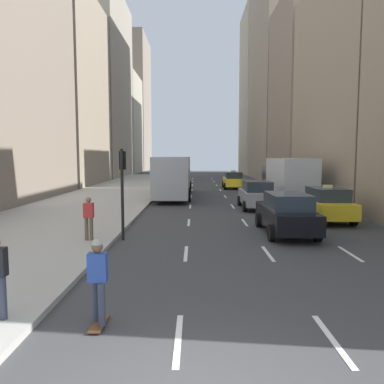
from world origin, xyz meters
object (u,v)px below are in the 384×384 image
skateboarder (98,278)px  taxi_lead (233,180)px  box_truck (287,178)px  traffic_light_pole (122,179)px  sedan_silver_behind (257,195)px  pedestrian_mid_block (89,216)px  taxi_second (326,204)px  sedan_black_near (286,213)px  city_bus (174,175)px

skateboarder → taxi_lead: bearing=79.4°
taxi_lead → box_truck: 11.29m
skateboarder → traffic_light_pole: 7.85m
sedan_silver_behind → pedestrian_mid_block: pedestrian_mid_block is taller
sedan_silver_behind → pedestrian_mid_block: (-7.90, -9.57, 0.17)m
taxi_second → pedestrian_mid_block: 11.87m
taxi_second → pedestrian_mid_block: taxi_second is taller
sedan_silver_behind → sedan_black_near: bearing=-90.0°
taxi_lead → skateboarder: size_ratio=2.52×
city_bus → traffic_light_pole: 15.79m
city_bus → pedestrian_mid_block: bearing=-97.9°
sedan_black_near → pedestrian_mid_block: bearing=-166.4°
pedestrian_mid_block → traffic_light_pole: (1.15, 0.80, 1.34)m
skateboarder → pedestrian_mid_block: pedestrian_mid_block is taller
city_bus → box_truck: city_bus is taller
taxi_lead → sedan_black_near: size_ratio=0.92×
pedestrian_mid_block → sedan_silver_behind: bearing=50.5°
sedan_black_near → skateboarder: bearing=-123.4°
taxi_lead → city_bus: size_ratio=0.38×
sedan_silver_behind → pedestrian_mid_block: size_ratio=2.68×
taxi_second → traffic_light_pole: 10.60m
city_bus → pedestrian_mid_block: city_bus is taller
taxi_second → sedan_black_near: (-2.80, -3.23, 0.02)m
sedan_black_near → box_truck: (2.80, 11.33, 0.81)m
taxi_second → sedan_silver_behind: 5.24m
box_truck → skateboarder: 21.85m
pedestrian_mid_block → traffic_light_pole: size_ratio=0.46×
sedan_black_near → traffic_light_pole: 7.01m
city_bus → traffic_light_pole: (-1.14, -15.74, 0.62)m
box_truck → pedestrian_mid_block: (-10.70, -13.23, -0.64)m
taxi_second → sedan_black_near: 4.27m
sedan_black_near → city_bus: 15.69m
taxi_lead → pedestrian_mid_block: (-7.90, -24.14, 0.19)m
taxi_second → pedestrian_mid_block: size_ratio=2.67×
taxi_lead → pedestrian_mid_block: bearing=-108.1°
sedan_black_near → sedan_silver_behind: bearing=90.0°
taxi_lead → sedan_black_near: taxi_lead is taller
sedan_black_near → skateboarder: 10.49m
sedan_black_near → taxi_second: bearing=49.1°
box_truck → sedan_silver_behind: bearing=-127.4°
taxi_second → city_bus: 14.20m
taxi_lead → sedan_silver_behind: 14.57m
pedestrian_mid_block → taxi_second: bearing=25.6°
skateboarder → traffic_light_pole: bearing=97.3°
sedan_black_near → sedan_silver_behind: (0.00, 7.66, 0.01)m
taxi_lead → sedan_silver_behind: taxi_lead is taller
sedan_black_near → traffic_light_pole: (-6.75, -1.11, 1.51)m
taxi_lead → taxi_second: same height
sedan_black_near → pedestrian_mid_block: size_ratio=2.91×
skateboarder → pedestrian_mid_block: (-2.12, 6.85, 0.10)m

